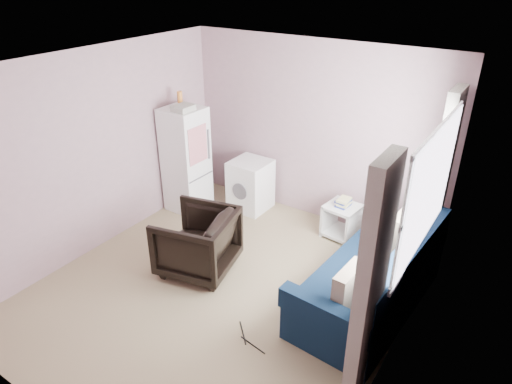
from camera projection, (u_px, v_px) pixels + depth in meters
room at (222, 191)px, 4.66m from camera, size 3.84×4.24×2.54m
armchair at (197, 239)px, 5.38m from camera, size 0.94×0.98×0.85m
fridge at (186, 159)px, 6.58m from camera, size 0.56×0.54×1.76m
washing_machine at (250, 184)px, 6.75m from camera, size 0.54×0.55×0.76m
side_table at (342, 219)px, 6.10m from camera, size 0.47×0.47×0.58m
sofa at (374, 282)px, 4.81m from camera, size 1.07×2.11×0.91m
window_dressing at (412, 224)px, 4.38m from camera, size 0.17×2.62×2.18m
floor_cables at (248, 339)px, 4.54m from camera, size 0.45×0.24×0.01m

